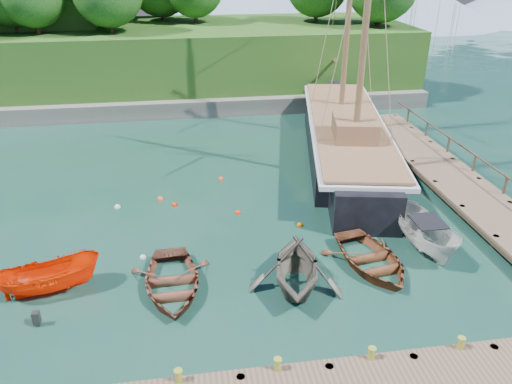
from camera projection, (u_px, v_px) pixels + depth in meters
ground at (278, 283)px, 20.23m from camera, size 160.00×160.00×0.00m
dock_east at (456, 182)px, 27.79m from camera, size 3.20×24.00×1.10m
bollard_1 at (277, 384)px, 15.57m from camera, size 0.26×0.26×0.45m
bollard_2 at (369, 373)px, 15.98m from camera, size 0.26×0.26×0.45m
bollard_3 at (456, 362)px, 16.39m from camera, size 0.26×0.26×0.45m
rowboat_0 at (172, 289)px, 19.84m from camera, size 3.47×4.74×0.96m
rowboat_1 at (296, 287)px, 19.99m from camera, size 4.60×5.06×2.30m
rowboat_2 at (370, 266)px, 21.28m from camera, size 4.02×5.08×0.95m
motorboat_orange at (53, 291)px, 19.76m from camera, size 4.13×2.32×1.51m
cabin_boat_white at (423, 249)px, 22.51m from camera, size 1.98×4.58×1.73m
schooner at (346, 142)px, 31.78m from camera, size 8.31×25.80×18.81m
mooring_buoy_0 at (143, 258)px, 21.84m from camera, size 0.28×0.28×0.28m
mooring_buoy_1 at (175, 205)px, 26.25m from camera, size 0.31×0.31×0.31m
mooring_buoy_2 at (238, 213)px, 25.48m from camera, size 0.30×0.30×0.30m
mooring_buoy_3 at (319, 204)px, 26.37m from camera, size 0.34×0.34×0.34m
mooring_buoy_4 at (160, 200)px, 26.84m from camera, size 0.35×0.35×0.35m
mooring_buoy_5 at (221, 180)px, 29.13m from camera, size 0.34×0.34×0.34m
mooring_buoy_6 at (118, 208)px, 26.03m from camera, size 0.33×0.33×0.33m
mooring_buoy_7 at (300, 226)px, 24.36m from camera, size 0.31×0.31×0.31m
headland at (68, 31)px, 43.81m from camera, size 51.00×19.31×12.90m
distant_ridge at (223, 0)px, 80.88m from camera, size 117.00×40.00×10.00m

